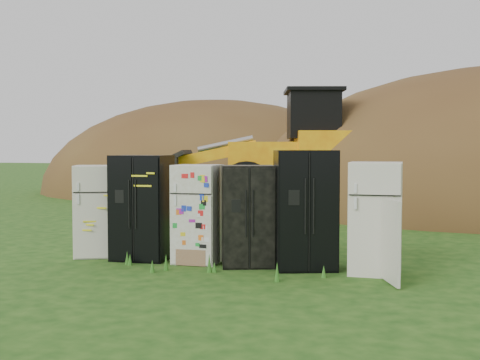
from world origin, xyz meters
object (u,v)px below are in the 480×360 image
(fridge_leftmost, at_px, (96,211))
(fridge_sticker, at_px, (198,214))
(fridge_dark_mid, at_px, (248,216))
(fridge_open_door, at_px, (375,218))
(fridge_black_side, at_px, (142,207))
(wheel_loader, at_px, (282,152))
(fridge_black_right, at_px, (305,210))

(fridge_leftmost, xyz_separation_m, fridge_sticker, (1.98, -0.01, 0.01))
(fridge_dark_mid, xyz_separation_m, fridge_open_door, (2.08, 0.01, 0.03))
(fridge_leftmost, bearing_deg, fridge_open_door, -24.14)
(fridge_black_side, distance_m, wheel_loader, 7.76)
(fridge_dark_mid, bearing_deg, fridge_leftmost, 158.19)
(fridge_leftmost, bearing_deg, wheel_loader, 54.55)
(fridge_black_side, height_order, fridge_open_door, fridge_black_side)
(fridge_black_right, xyz_separation_m, fridge_open_door, (1.13, -0.06, -0.09))
(fridge_sticker, xyz_separation_m, wheel_loader, (-0.41, 7.65, 1.00))
(fridge_sticker, distance_m, fridge_open_door, 2.99)
(fridge_dark_mid, bearing_deg, fridge_open_door, -20.85)
(fridge_black_side, xyz_separation_m, fridge_sticker, (1.04, 0.03, -0.08))
(fridge_black_side, xyz_separation_m, fridge_dark_mid, (1.95, 0.00, -0.08))
(fridge_dark_mid, distance_m, fridge_open_door, 2.08)
(fridge_black_right, distance_m, wheel_loader, 7.99)
(fridge_black_side, bearing_deg, fridge_leftmost, 173.17)
(fridge_sticker, relative_size, wheel_loader, 0.22)
(fridge_sticker, bearing_deg, fridge_black_side, 178.32)
(fridge_leftmost, relative_size, fridge_black_right, 0.86)
(fridge_open_door, bearing_deg, fridge_black_right, 174.70)
(fridge_black_side, bearing_deg, fridge_dark_mid, -4.50)
(wheel_loader, bearing_deg, fridge_black_right, -90.56)
(fridge_leftmost, distance_m, fridge_black_side, 0.95)
(fridge_dark_mid, relative_size, fridge_open_door, 0.96)
(fridge_dark_mid, xyz_separation_m, wheel_loader, (-1.32, 7.68, 1.01))
(fridge_leftmost, bearing_deg, fridge_sticker, -24.01)
(fridge_sticker, bearing_deg, fridge_open_door, -3.81)
(fridge_leftmost, xyz_separation_m, fridge_dark_mid, (2.89, -0.04, 0.01))
(fridge_dark_mid, bearing_deg, fridge_sticker, 157.04)
(fridge_leftmost, relative_size, fridge_sticker, 0.98)
(fridge_black_side, relative_size, fridge_open_door, 1.05)
(fridge_black_right, distance_m, fridge_open_door, 1.13)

